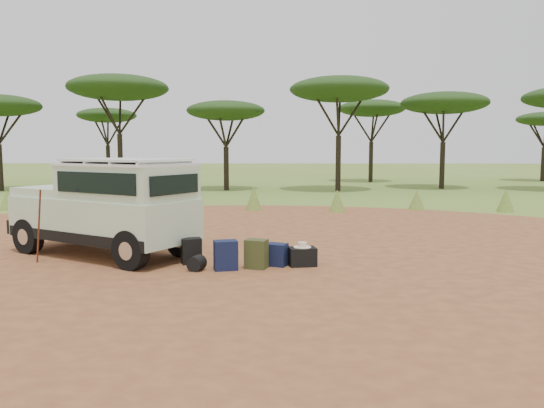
{
  "coord_description": "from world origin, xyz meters",
  "views": [
    {
      "loc": [
        1.06,
        -10.43,
        2.26
      ],
      "look_at": [
        0.82,
        1.52,
        1.0
      ],
      "focal_mm": 35.0,
      "sensor_mm": 36.0,
      "label": 1
    }
  ],
  "objects_px": {
    "backpack_black": "(191,251)",
    "backpack_navy": "(226,255)",
    "safari_vehicle": "(108,209)",
    "backpack_olive": "(256,254)",
    "duffel_navy": "(277,255)",
    "hard_case": "(302,257)",
    "walking_staff": "(39,227)"
  },
  "relations": [
    {
      "from": "backpack_black",
      "to": "backpack_navy",
      "type": "bearing_deg",
      "value": -55.33
    },
    {
      "from": "safari_vehicle",
      "to": "duffel_navy",
      "type": "height_order",
      "value": "safari_vehicle"
    },
    {
      "from": "backpack_navy",
      "to": "hard_case",
      "type": "xyz_separation_m",
      "value": [
        1.43,
        0.37,
        -0.1
      ]
    },
    {
      "from": "backpack_navy",
      "to": "backpack_olive",
      "type": "xyz_separation_m",
      "value": [
        0.56,
        0.13,
        -0.0
      ]
    },
    {
      "from": "safari_vehicle",
      "to": "backpack_olive",
      "type": "height_order",
      "value": "safari_vehicle"
    },
    {
      "from": "backpack_black",
      "to": "backpack_navy",
      "type": "height_order",
      "value": "backpack_navy"
    },
    {
      "from": "backpack_navy",
      "to": "duffel_navy",
      "type": "relative_size",
      "value": 1.27
    },
    {
      "from": "backpack_olive",
      "to": "hard_case",
      "type": "bearing_deg",
      "value": 32.77
    },
    {
      "from": "backpack_olive",
      "to": "duffel_navy",
      "type": "bearing_deg",
      "value": 48.21
    },
    {
      "from": "backpack_black",
      "to": "duffel_navy",
      "type": "height_order",
      "value": "backpack_black"
    },
    {
      "from": "safari_vehicle",
      "to": "backpack_olive",
      "type": "relative_size",
      "value": 8.01
    },
    {
      "from": "backpack_olive",
      "to": "walking_staff",
      "type": "bearing_deg",
      "value": -167.24
    },
    {
      "from": "safari_vehicle",
      "to": "duffel_navy",
      "type": "relative_size",
      "value": 10.12
    },
    {
      "from": "safari_vehicle",
      "to": "backpack_navy",
      "type": "bearing_deg",
      "value": 3.51
    },
    {
      "from": "backpack_black",
      "to": "hard_case",
      "type": "relative_size",
      "value": 1.0
    },
    {
      "from": "backpack_olive",
      "to": "duffel_navy",
      "type": "xyz_separation_m",
      "value": [
        0.38,
        0.23,
        -0.06
      ]
    },
    {
      "from": "walking_staff",
      "to": "duffel_navy",
      "type": "xyz_separation_m",
      "value": [
        4.65,
        -0.12,
        -0.51
      ]
    },
    {
      "from": "backpack_navy",
      "to": "hard_case",
      "type": "height_order",
      "value": "backpack_navy"
    },
    {
      "from": "safari_vehicle",
      "to": "walking_staff",
      "type": "distance_m",
      "value": 1.39
    },
    {
      "from": "safari_vehicle",
      "to": "backpack_black",
      "type": "relative_size",
      "value": 8.68
    },
    {
      "from": "duffel_navy",
      "to": "backpack_navy",
      "type": "bearing_deg",
      "value": -137.74
    },
    {
      "from": "safari_vehicle",
      "to": "backpack_navy",
      "type": "xyz_separation_m",
      "value": [
        2.61,
        -1.29,
        -0.71
      ]
    },
    {
      "from": "walking_staff",
      "to": "hard_case",
      "type": "relative_size",
      "value": 2.89
    },
    {
      "from": "walking_staff",
      "to": "backpack_black",
      "type": "xyz_separation_m",
      "value": [
        2.98,
        0.04,
        -0.48
      ]
    },
    {
      "from": "safari_vehicle",
      "to": "backpack_black",
      "type": "height_order",
      "value": "safari_vehicle"
    },
    {
      "from": "walking_staff",
      "to": "backpack_navy",
      "type": "height_order",
      "value": "walking_staff"
    },
    {
      "from": "backpack_black",
      "to": "duffel_navy",
      "type": "relative_size",
      "value": 1.17
    },
    {
      "from": "safari_vehicle",
      "to": "backpack_navy",
      "type": "height_order",
      "value": "safari_vehicle"
    },
    {
      "from": "duffel_navy",
      "to": "hard_case",
      "type": "xyz_separation_m",
      "value": [
        0.49,
        0.01,
        -0.04
      ]
    },
    {
      "from": "backpack_black",
      "to": "backpack_olive",
      "type": "height_order",
      "value": "backpack_olive"
    },
    {
      "from": "backpack_black",
      "to": "backpack_navy",
      "type": "distance_m",
      "value": 0.89
    },
    {
      "from": "backpack_navy",
      "to": "safari_vehicle",
      "type": "bearing_deg",
      "value": 139.21
    }
  ]
}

